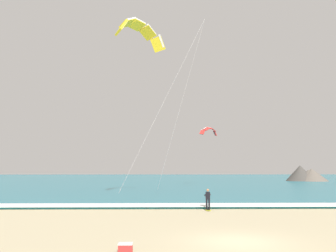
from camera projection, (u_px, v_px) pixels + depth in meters
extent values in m
plane|color=#C6B78E|center=(238.00, 242.00, 15.72)|extent=(200.00, 200.00, 0.00)
cube|color=teal|center=(175.00, 180.00, 87.60)|extent=(200.00, 120.00, 0.20)
cube|color=white|center=(203.00, 205.00, 29.04)|extent=(200.00, 2.69, 0.04)
ellipsoid|color=yellow|center=(208.00, 210.00, 27.15)|extent=(0.44, 1.40, 0.05)
cube|color=black|center=(208.00, 209.00, 27.41)|extent=(0.16, 0.06, 0.04)
cube|color=black|center=(208.00, 210.00, 26.91)|extent=(0.16, 0.06, 0.04)
cylinder|color=black|center=(207.00, 205.00, 27.20)|extent=(0.14, 0.14, 0.84)
cylinder|color=black|center=(209.00, 205.00, 27.20)|extent=(0.14, 0.14, 0.84)
cube|color=black|center=(208.00, 196.00, 27.29)|extent=(0.34, 0.20, 0.60)
sphere|color=#9E704C|center=(208.00, 190.00, 27.34)|extent=(0.22, 0.22, 0.22)
cylinder|color=black|center=(205.00, 195.00, 27.45)|extent=(0.09, 0.51, 0.22)
cylinder|color=black|center=(210.00, 195.00, 27.46)|extent=(0.09, 0.51, 0.22)
cylinder|color=black|center=(207.00, 195.00, 27.67)|extent=(0.55, 0.04, 0.04)
cube|color=#3F3F42|center=(208.00, 198.00, 27.38)|extent=(0.12, 0.08, 0.10)
cube|color=yellow|center=(158.00, 44.00, 35.55)|extent=(1.63, 1.19, 1.55)
cube|color=white|center=(161.00, 41.00, 35.30)|extent=(0.68, 0.80, 1.24)
cube|color=yellow|center=(148.00, 33.00, 34.96)|extent=(1.79, 1.63, 1.23)
cube|color=white|center=(151.00, 29.00, 34.71)|extent=(0.91, 1.12, 0.81)
cube|color=yellow|center=(137.00, 25.00, 33.87)|extent=(1.81, 1.86, 0.63)
cube|color=white|center=(141.00, 21.00, 33.63)|extent=(1.02, 1.23, 0.19)
cube|color=yellow|center=(127.00, 23.00, 32.54)|extent=(1.63, 1.87, 1.23)
cube|color=white|center=(131.00, 19.00, 32.29)|extent=(0.94, 1.11, 0.81)
cube|color=yellow|center=(121.00, 27.00, 31.26)|extent=(1.29, 1.69, 1.55)
cube|color=white|center=(125.00, 23.00, 31.01)|extent=(0.69, 0.83, 1.24)
cylinder|color=#B2B2B7|center=(179.00, 110.00, 31.61)|extent=(4.15, 6.24, 14.97)
cylinder|color=#B2B2B7|center=(162.00, 106.00, 29.46)|extent=(7.44, 1.98, 14.97)
cube|color=red|center=(202.00, 132.00, 56.52)|extent=(1.00, 0.74, 0.92)
cube|color=white|center=(201.00, 131.00, 56.74)|extent=(0.47, 0.42, 0.73)
cube|color=red|center=(206.00, 129.00, 56.85)|extent=(1.10, 0.96, 0.73)
cube|color=white|center=(205.00, 128.00, 57.08)|extent=(0.64, 0.57, 0.48)
cube|color=red|center=(210.00, 128.00, 57.40)|extent=(1.09, 1.07, 0.38)
cube|color=white|center=(209.00, 127.00, 57.62)|extent=(0.71, 0.62, 0.12)
cube|color=red|center=(213.00, 130.00, 58.02)|extent=(0.95, 1.06, 0.73)
cube|color=white|center=(212.00, 129.00, 58.24)|extent=(0.65, 0.56, 0.48)
cube|color=red|center=(215.00, 133.00, 58.59)|extent=(0.70, 0.97, 0.92)
cube|color=white|center=(214.00, 133.00, 58.81)|extent=(0.46, 0.41, 0.73)
cone|color=#665B51|center=(312.00, 175.00, 78.89)|extent=(7.62, 7.62, 3.04)
cone|color=#47423D|center=(300.00, 173.00, 79.84)|extent=(7.03, 7.03, 3.81)
cone|color=#56514C|center=(306.00, 176.00, 81.58)|extent=(7.92, 7.92, 2.32)
cone|color=#665B51|center=(309.00, 176.00, 79.05)|extent=(6.68, 6.68, 2.82)
cube|color=red|center=(125.00, 249.00, 13.69)|extent=(0.56, 0.36, 0.34)
cube|color=white|center=(126.00, 244.00, 13.72)|extent=(0.58, 0.38, 0.06)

